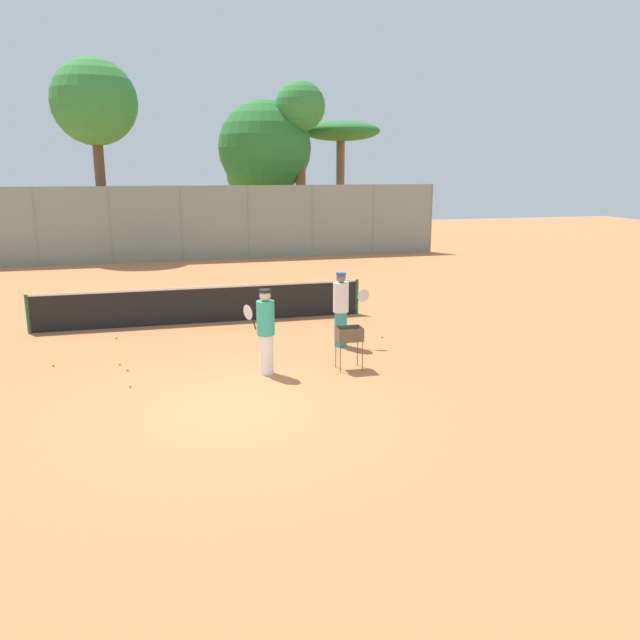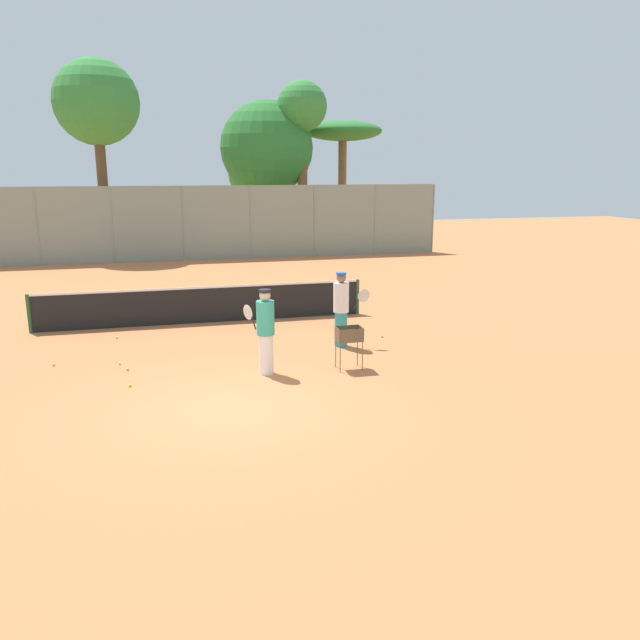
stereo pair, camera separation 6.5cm
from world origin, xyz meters
name	(u,v)px [view 1 (the left image)]	position (x,y,z in m)	size (l,w,h in m)	color
ground_plane	(232,409)	(0.00, 0.00, 0.00)	(80.00, 80.00, 0.00)	#C67242
tennis_net	(203,304)	(0.00, 6.89, 0.56)	(9.42, 0.10, 1.07)	#26592D
back_fence	(181,224)	(0.00, 19.94, 1.79)	(26.08, 0.08, 3.57)	gray
tree_0	(265,148)	(4.90, 24.49, 5.46)	(5.14, 5.14, 8.05)	brown
tree_1	(341,134)	(9.63, 25.64, 6.31)	(4.60, 4.60, 7.08)	brown
tree_2	(260,172)	(4.72, 25.24, 4.16)	(3.85, 3.85, 6.10)	brown
tree_3	(94,104)	(-3.71, 22.33, 7.38)	(4.08, 4.08, 9.52)	brown
tree_4	(300,114)	(6.66, 23.29, 7.22)	(2.68, 2.68, 8.95)	brown
player_white_outfit	(266,331)	(0.98, 1.89, 0.97)	(0.63, 0.83, 1.87)	white
player_red_cap	(341,308)	(3.17, 3.57, 0.97)	(0.94, 0.39, 1.87)	teal
ball_cart	(349,338)	(2.81, 1.74, 0.72)	(0.56, 0.41, 0.96)	brown
tennis_ball_0	(127,369)	(-1.97, 2.84, 0.03)	(0.07, 0.07, 0.07)	#D1E54C
tennis_ball_1	(119,364)	(-2.16, 3.33, 0.03)	(0.07, 0.07, 0.07)	#D1E54C
tennis_ball_2	(130,386)	(-1.87, 1.73, 0.03)	(0.07, 0.07, 0.07)	#D1E54C
tennis_ball_3	(53,365)	(-3.60, 3.60, 0.03)	(0.07, 0.07, 0.07)	#D1E54C
tennis_ball_4	(116,338)	(-2.35, 5.68, 0.03)	(0.07, 0.07, 0.07)	#D1E54C
tennis_ball_5	(382,336)	(4.46, 4.08, 0.03)	(0.07, 0.07, 0.07)	#D1E54C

